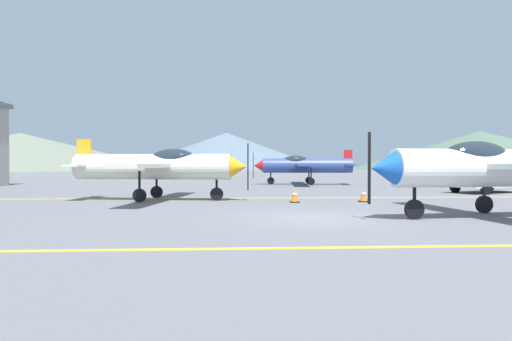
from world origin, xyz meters
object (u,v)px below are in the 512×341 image
(traffic_cone_front, at_px, (295,195))
(airplane_mid, at_px, (160,166))
(airplane_far, at_px, (303,165))
(traffic_cone_side, at_px, (363,195))
(airplane_near, at_px, (495,167))
(car_sedan, at_px, (488,177))

(traffic_cone_front, bearing_deg, airplane_mid, 165.51)
(airplane_mid, relative_size, airplane_far, 1.00)
(traffic_cone_front, height_order, traffic_cone_side, same)
(airplane_near, xyz_separation_m, traffic_cone_side, (-2.15, 5.31, -1.17))
(airplane_near, xyz_separation_m, airplane_mid, (-10.53, 6.61, 0.00))
(airplane_far, bearing_deg, traffic_cone_front, -100.82)
(airplane_far, bearing_deg, airplane_mid, -121.77)
(airplane_mid, xyz_separation_m, car_sedan, (16.78, 3.88, -0.62))
(airplane_mid, bearing_deg, airplane_far, 58.23)
(airplane_far, xyz_separation_m, car_sedan, (8.36, -9.73, -0.62))
(airplane_near, bearing_deg, car_sedan, 59.18)
(airplane_near, xyz_separation_m, traffic_cone_front, (-4.98, 5.17, -1.17))
(airplane_far, height_order, traffic_cone_side, airplane_far)
(car_sedan, bearing_deg, traffic_cone_front, -154.69)
(car_sedan, bearing_deg, airplane_near, -120.82)
(airplane_near, xyz_separation_m, car_sedan, (6.26, 10.49, -0.62))
(airplane_far, xyz_separation_m, traffic_cone_front, (-2.87, -15.04, -1.17))
(airplane_far, height_order, traffic_cone_front, airplane_far)
(car_sedan, distance_m, traffic_cone_side, 9.89)
(traffic_cone_front, bearing_deg, traffic_cone_side, 2.66)
(airplane_mid, height_order, car_sedan, airplane_mid)
(airplane_near, height_order, traffic_cone_front, airplane_near)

